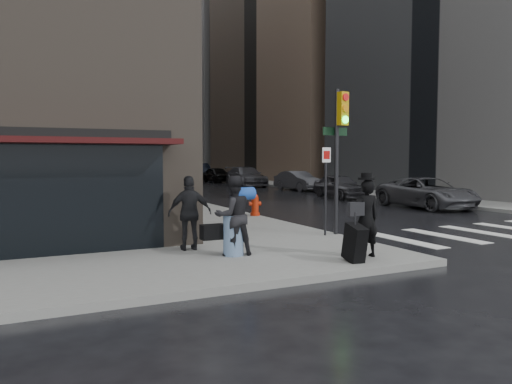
% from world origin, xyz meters
% --- Properties ---
extents(ground, '(140.00, 140.00, 0.00)m').
position_xyz_m(ground, '(0.00, 0.00, 0.00)').
color(ground, black).
rests_on(ground, ground).
extents(sidewalk_left, '(4.00, 50.00, 0.15)m').
position_xyz_m(sidewalk_left, '(0.00, 27.00, 0.07)').
color(sidewalk_left, slate).
rests_on(sidewalk_left, ground).
extents(sidewalk_right, '(3.00, 50.00, 0.15)m').
position_xyz_m(sidewalk_right, '(13.50, 27.00, 0.07)').
color(sidewalk_right, slate).
rests_on(sidewalk_right, ground).
extents(crosswalk, '(8.50, 3.00, 0.01)m').
position_xyz_m(crosswalk, '(7.50, 1.00, 0.00)').
color(crosswalk, silver).
rests_on(crosswalk, ground).
extents(bldg_right_mid, '(22.00, 22.00, 38.00)m').
position_xyz_m(bldg_right_mid, '(26.00, 35.00, 19.00)').
color(bldg_right_mid, '#93725A').
rests_on(bldg_right_mid, ground).
extents(bldg_right_far, '(22.00, 20.00, 25.00)m').
position_xyz_m(bldg_right_far, '(26.00, 58.00, 12.50)').
color(bldg_right_far, gray).
rests_on(bldg_right_far, ground).
extents(bldg_distant, '(40.00, 12.00, 32.00)m').
position_xyz_m(bldg_distant, '(6.00, 78.00, 16.00)').
color(bldg_distant, gray).
rests_on(bldg_distant, ground).
extents(man_overcoat, '(1.03, 0.90, 1.85)m').
position_xyz_m(man_overcoat, '(0.48, -1.11, 0.92)').
color(man_overcoat, black).
rests_on(man_overcoat, ground).
extents(man_jeans, '(1.25, 0.67, 1.75)m').
position_xyz_m(man_jeans, '(-1.91, 0.36, 1.03)').
color(man_jeans, black).
rests_on(man_jeans, ground).
extents(man_greycoat, '(1.06, 0.55, 1.72)m').
position_xyz_m(man_greycoat, '(-2.54, 1.40, 1.01)').
color(man_greycoat, black).
rests_on(man_greycoat, ground).
extents(traffic_light, '(1.00, 0.52, 4.02)m').
position_xyz_m(traffic_light, '(1.88, 1.80, 2.74)').
color(traffic_light, black).
rests_on(traffic_light, ground).
extents(fire_hydrant, '(0.47, 0.35, 0.80)m').
position_xyz_m(fire_hydrant, '(1.80, 6.86, 0.51)').
color(fire_hydrant, '#AD240A').
rests_on(fire_hydrant, ground).
extents(parked_car_0, '(2.51, 5.08, 1.39)m').
position_xyz_m(parked_car_0, '(10.65, 7.22, 0.69)').
color(parked_car_0, '#4B4B50').
rests_on(parked_car_0, ground).
extents(parked_car_1, '(1.90, 4.07, 1.35)m').
position_xyz_m(parked_car_1, '(10.41, 13.58, 0.67)').
color(parked_car_1, '#454449').
rests_on(parked_car_1, ground).
extents(parked_car_2, '(1.73, 4.17, 1.34)m').
position_xyz_m(parked_car_2, '(11.47, 19.94, 0.67)').
color(parked_car_2, '#4A4B4F').
rests_on(parked_car_2, ground).
extents(parked_car_3, '(2.60, 5.48, 1.54)m').
position_xyz_m(parked_car_3, '(10.48, 26.30, 0.77)').
color(parked_car_3, '#434449').
rests_on(parked_car_3, ground).
extents(parked_car_4, '(1.66, 4.13, 1.41)m').
position_xyz_m(parked_car_4, '(10.56, 32.66, 0.70)').
color(parked_car_4, black).
rests_on(parked_car_4, ground).
extents(parked_car_5, '(2.11, 5.19, 1.68)m').
position_xyz_m(parked_car_5, '(11.13, 39.02, 0.84)').
color(parked_car_5, black).
rests_on(parked_car_5, ground).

